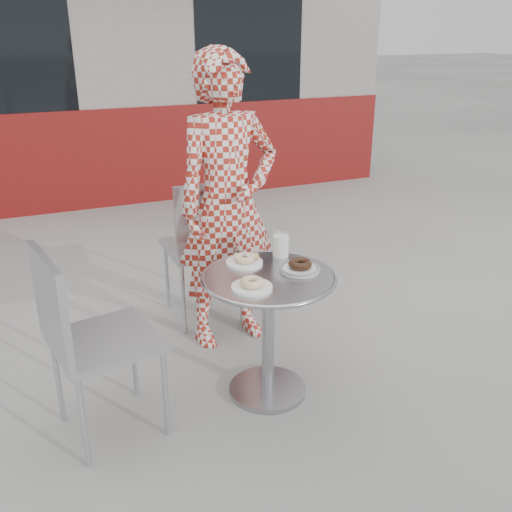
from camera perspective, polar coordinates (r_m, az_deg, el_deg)
name	(u,v)px	position (r m, az deg, el deg)	size (l,w,h in m)	color
ground	(266,388)	(3.07, 1.01, -13.02)	(60.00, 60.00, 0.00)	#A09D98
storefront	(88,49)	(7.92, -16.45, 19.22)	(6.02, 4.55, 3.00)	gray
bistro_table	(268,306)	(2.79, 1.24, -4.97)	(0.65, 0.65, 0.66)	#B0B0B4
chair_far	(204,275)	(3.65, -5.21, -1.92)	(0.45, 0.45, 0.94)	#AEB1B6
chair_left	(106,377)	(2.73, -14.72, -11.64)	(0.51, 0.51, 0.92)	#AEB1B6
seated_person	(228,204)	(3.21, -2.83, 5.22)	(0.61, 0.40, 1.67)	maroon
plate_far	(245,260)	(2.84, -1.11, -0.39)	(0.18, 0.18, 0.05)	white
plate_near	(252,285)	(2.58, -0.42, -2.89)	(0.19, 0.19, 0.05)	white
plate_checker	(300,267)	(2.77, 4.42, -1.11)	(0.20, 0.20, 0.05)	white
milk_cup	(281,245)	(2.92, 2.50, 1.12)	(0.09, 0.09, 0.14)	white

